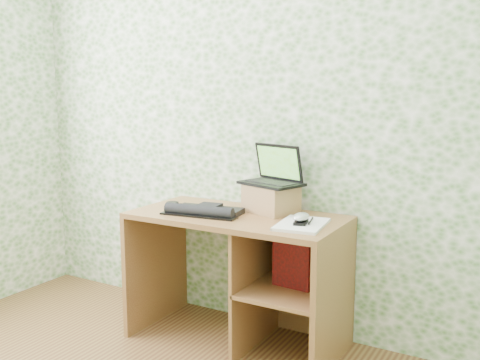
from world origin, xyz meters
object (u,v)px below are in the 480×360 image
Objects in this scene: desk at (251,261)px; riser at (271,199)px; keyboard at (204,211)px; notepad at (302,224)px; laptop at (274,175)px.

riser is (0.06, 0.12, 0.35)m from desk.
keyboard is 0.58m from notepad.
laptop is 0.42m from notepad.
notepad reaches higher than desk.
keyboard is at bearing -154.44° from desk.
riser is 0.35m from notepad.
notepad is (0.28, -0.24, -0.21)m from laptop.
desk is at bearing -94.98° from laptop.
desk is at bearing 18.13° from keyboard.
desk is 0.39m from keyboard.
notepad is (0.58, 0.03, -0.01)m from keyboard.
desk is 2.66× the size of keyboard.
desk is 0.37m from riser.
keyboard is (-0.24, -0.11, 0.29)m from desk.
keyboard is at bearing -121.16° from laptop.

